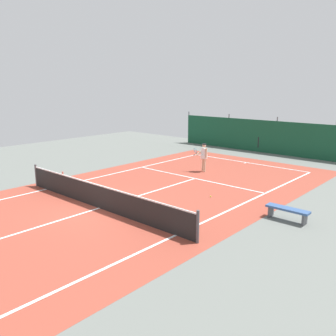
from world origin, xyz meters
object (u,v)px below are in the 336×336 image
Objects in this scene: tennis_net at (99,196)px; courtside_bench at (288,211)px; tennis_ball_near_player at (211,196)px; tennis_ball_midcourt at (101,187)px; parked_car at (279,138)px; water_bottle at (63,174)px; tennis_player at (204,155)px.

tennis_net reaches higher than courtside_bench.
tennis_ball_near_player and tennis_ball_midcourt have the same top height.
tennis_net is 2.31× the size of parked_car.
water_bottle is (-8.37, -2.27, 0.09)m from tennis_ball_near_player.
parked_car is at bearing 103.30° from tennis_ball_near_player.
tennis_player is 8.02m from water_bottle.
tennis_ball_near_player is 8.68m from water_bottle.
tennis_player is 10.10m from parked_car.
parked_car is at bearing 92.35° from tennis_net.
tennis_net is at bearing -18.83° from water_bottle.
tennis_ball_midcourt is (-1.76, -6.09, -0.93)m from tennis_player.
parked_car is 2.74× the size of courtside_bench.
tennis_ball_near_player is 5.44m from tennis_ball_midcourt.
tennis_net is 6.19m from water_bottle.
water_bottle is (-5.21, -6.05, -0.84)m from tennis_player.
tennis_ball_near_player is 3.82m from courtside_bench.
courtside_bench is (3.78, -0.48, 0.34)m from tennis_ball_near_player.
courtside_bench is at bearing 30.93° from tennis_net.
tennis_player is at bearing 129.99° from tennis_ball_near_player.
tennis_ball_midcourt is at bearing 95.92° from tennis_player.
water_bottle is (-12.15, -1.79, -0.25)m from courtside_bench.
parked_car reaches higher than tennis_ball_midcourt.
tennis_net is at bearing -120.72° from tennis_ball_near_player.
tennis_net is at bearing -39.12° from tennis_ball_midcourt.
tennis_ball_midcourt is at bearing -154.83° from tennis_ball_near_player.
tennis_net is 6.17× the size of tennis_player.
tennis_player is 5.02m from tennis_ball_near_player.
water_bottle is at bearing 71.28° from tennis_player.
tennis_net is 4.98m from tennis_ball_near_player.
parked_car is (-0.11, 10.09, -0.12)m from tennis_player.
water_bottle is at bearing -171.63° from courtside_bench.
tennis_player is at bearing 148.49° from courtside_bench.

